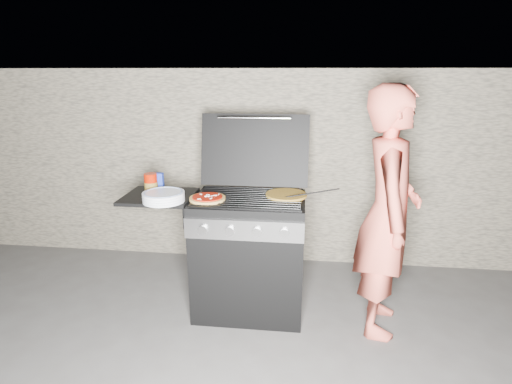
# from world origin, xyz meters

# --- Properties ---
(ground) EXTENTS (50.00, 50.00, 0.00)m
(ground) POSITION_xyz_m (0.00, 0.00, 0.00)
(ground) COLOR #45423F
(stone_wall) EXTENTS (8.00, 0.35, 1.80)m
(stone_wall) POSITION_xyz_m (0.00, 1.05, 0.90)
(stone_wall) COLOR gray
(stone_wall) RESTS_ON ground
(gas_grill) EXTENTS (1.34, 0.79, 0.91)m
(gas_grill) POSITION_xyz_m (-0.25, 0.00, 0.46)
(gas_grill) COLOR black
(gas_grill) RESTS_ON ground
(pizza_topped) EXTENTS (0.32, 0.32, 0.03)m
(pizza_topped) POSITION_xyz_m (-0.28, -0.10, 0.93)
(pizza_topped) COLOR tan
(pizza_topped) RESTS_ON gas_grill
(pizza_plain) EXTENTS (0.39, 0.39, 0.02)m
(pizza_plain) POSITION_xyz_m (0.26, 0.06, 0.92)
(pizza_plain) COLOR gold
(pizza_plain) RESTS_ON gas_grill
(sauce_jar) EXTENTS (0.11, 0.11, 0.15)m
(sauce_jar) POSITION_xyz_m (-0.74, 0.05, 0.98)
(sauce_jar) COLOR #A21502
(sauce_jar) RESTS_ON gas_grill
(blue_carton) EXTENTS (0.07, 0.04, 0.14)m
(blue_carton) POSITION_xyz_m (-0.70, 0.10, 0.97)
(blue_carton) COLOR #1C31A1
(blue_carton) RESTS_ON gas_grill
(plate_stack) EXTENTS (0.38, 0.38, 0.07)m
(plate_stack) POSITION_xyz_m (-0.58, -0.14, 0.94)
(plate_stack) COLOR white
(plate_stack) RESTS_ON gas_grill
(person) EXTENTS (0.49, 0.68, 1.71)m
(person) POSITION_xyz_m (0.96, -0.09, 0.85)
(person) COLOR #E45D49
(person) RESTS_ON ground
(tongs) EXTENTS (0.38, 0.05, 0.08)m
(tongs) POSITION_xyz_m (0.45, 0.00, 0.95)
(tongs) COLOR black
(tongs) RESTS_ON gas_grill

